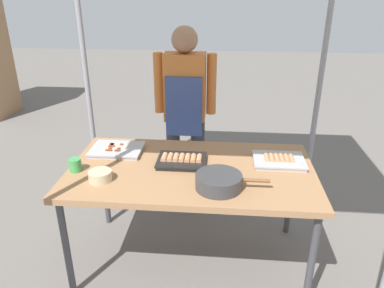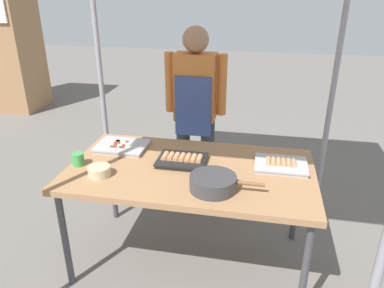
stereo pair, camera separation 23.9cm
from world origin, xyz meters
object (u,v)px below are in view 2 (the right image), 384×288
at_px(drink_cup_near_edge, 78,159).
at_px(vendor_woman, 195,104).
at_px(tray_grilled_sausages, 281,165).
at_px(cooking_wok, 213,182).
at_px(neighbor_stall_left, 0,47).
at_px(stall_table, 191,175).
at_px(tray_meat_skewers, 122,146).
at_px(condiment_bowl, 99,171).
at_px(tray_pork_links, 182,160).

xyz_separation_m(drink_cup_near_edge, vendor_woman, (0.61, 0.94, 0.13)).
xyz_separation_m(tray_grilled_sausages, cooking_wok, (-0.39, -0.36, 0.03)).
height_order(vendor_woman, neighbor_stall_left, neighbor_stall_left).
relative_size(tray_grilled_sausages, neighbor_stall_left, 0.18).
distance_m(cooking_wok, neighbor_stall_left, 4.95).
bearing_deg(drink_cup_near_edge, tray_grilled_sausages, 9.90).
bearing_deg(stall_table, tray_meat_skewers, 159.88).
height_order(condiment_bowl, neighbor_stall_left, neighbor_stall_left).
xyz_separation_m(tray_meat_skewers, neighbor_stall_left, (-3.03, 2.76, 0.19)).
bearing_deg(cooking_wok, drink_cup_near_edge, 171.67).
height_order(stall_table, condiment_bowl, condiment_bowl).
relative_size(condiment_bowl, vendor_woman, 0.09).
distance_m(condiment_bowl, vendor_woman, 1.14).
bearing_deg(tray_grilled_sausages, drink_cup_near_edge, -170.10).
relative_size(tray_meat_skewers, drink_cup_near_edge, 4.29).
bearing_deg(stall_table, drink_cup_near_edge, -171.96).
height_order(tray_grilled_sausages, cooking_wok, cooking_wok).
distance_m(cooking_wok, vendor_woman, 1.13).
distance_m(tray_meat_skewers, neighbor_stall_left, 4.10).
bearing_deg(tray_grilled_sausages, condiment_bowl, -163.23).
xyz_separation_m(tray_meat_skewers, tray_pork_links, (0.48, -0.14, 0.01)).
height_order(tray_pork_links, vendor_woman, vendor_woman).
relative_size(tray_pork_links, cooking_wok, 0.74).
relative_size(tray_grilled_sausages, cooking_wok, 0.78).
distance_m(tray_grilled_sausages, tray_pork_links, 0.65).
relative_size(stall_table, condiment_bowl, 11.22).
relative_size(cooking_wok, condiment_bowl, 3.06).
bearing_deg(cooking_wok, neighbor_stall_left, 139.61).
bearing_deg(vendor_woman, tray_pork_links, 94.24).
bearing_deg(tray_meat_skewers, condiment_bowl, -88.02).
relative_size(tray_pork_links, drink_cup_near_edge, 3.84).
bearing_deg(drink_cup_near_edge, neighbor_stall_left, 132.81).
distance_m(vendor_woman, neighbor_stall_left, 4.05).
height_order(cooking_wok, neighbor_stall_left, neighbor_stall_left).
distance_m(tray_meat_skewers, drink_cup_near_edge, 0.36).
bearing_deg(tray_pork_links, vendor_woman, 94.24).
distance_m(cooking_wok, condiment_bowl, 0.73).
xyz_separation_m(tray_grilled_sausages, condiment_bowl, (-1.12, -0.34, 0.01)).
xyz_separation_m(stall_table, cooking_wok, (0.18, -0.24, 0.10)).
bearing_deg(tray_pork_links, condiment_bowl, -149.72).
xyz_separation_m(tray_pork_links, drink_cup_near_edge, (-0.67, -0.17, 0.02)).
distance_m(cooking_wok, drink_cup_near_edge, 0.93).
xyz_separation_m(tray_meat_skewers, cooking_wok, (0.74, -0.44, 0.03)).
bearing_deg(tray_pork_links, tray_grilled_sausages, 5.59).
xyz_separation_m(condiment_bowl, neighbor_stall_left, (-3.04, 3.18, 0.18)).
relative_size(tray_grilled_sausages, condiment_bowl, 2.38).
xyz_separation_m(tray_pork_links, neighbor_stall_left, (-3.51, 2.90, 0.19)).
bearing_deg(tray_grilled_sausages, stall_table, -167.77).
relative_size(tray_grilled_sausages, tray_meat_skewers, 0.94).
xyz_separation_m(stall_table, condiment_bowl, (-0.54, -0.21, 0.08)).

